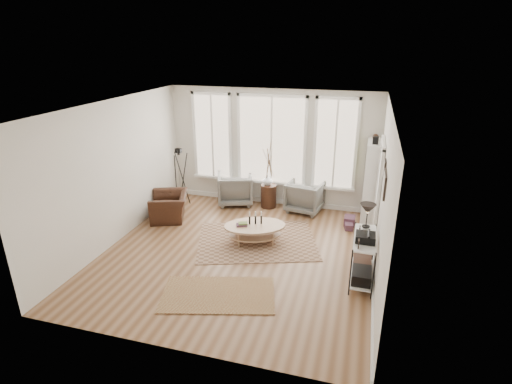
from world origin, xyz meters
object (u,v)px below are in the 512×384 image
(low_shelf, at_px, (363,254))
(armchair_left, at_px, (235,189))
(side_table, at_px, (269,177))
(coffee_table, at_px, (254,229))
(bookcase, at_px, (371,183))
(armchair_right, at_px, (305,196))
(accent_chair, at_px, (169,206))

(low_shelf, xyz_separation_m, armchair_left, (-3.26, 2.75, -0.11))
(side_table, bearing_deg, coffee_table, -84.62)
(low_shelf, height_order, side_table, side_table)
(armchair_left, bearing_deg, side_table, 160.10)
(bookcase, height_order, armchair_right, bookcase)
(side_table, bearing_deg, low_shelf, -49.17)
(bookcase, xyz_separation_m, armchair_left, (-3.32, 0.22, -0.56))
(bookcase, xyz_separation_m, accent_chair, (-4.51, -1.09, -0.65))
(bookcase, relative_size, coffee_table, 1.40)
(bookcase, height_order, coffee_table, bookcase)
(bookcase, relative_size, armchair_right, 2.46)
(bookcase, height_order, side_table, bookcase)
(coffee_table, xyz_separation_m, armchair_right, (0.74, 1.93, 0.07))
(coffee_table, relative_size, accent_chair, 1.55)
(low_shelf, height_order, armchair_left, low_shelf)
(low_shelf, height_order, coffee_table, low_shelf)
(armchair_left, bearing_deg, armchair_right, 160.10)
(bookcase, xyz_separation_m, low_shelf, (-0.06, -2.52, -0.44))
(armchair_right, bearing_deg, low_shelf, 128.09)
(coffee_table, distance_m, accent_chair, 2.34)
(bookcase, height_order, accent_chair, bookcase)
(low_shelf, relative_size, side_table, 0.80)
(bookcase, bearing_deg, accent_chair, -166.40)
(low_shelf, bearing_deg, side_table, 130.83)
(accent_chair, bearing_deg, side_table, 100.97)
(low_shelf, xyz_separation_m, armchair_right, (-1.45, 2.75, -0.13))
(accent_chair, bearing_deg, armchair_right, 92.29)
(coffee_table, bearing_deg, accent_chair, 164.77)
(armchair_right, height_order, accent_chair, armchair_right)
(bookcase, bearing_deg, coffee_table, -142.81)
(low_shelf, bearing_deg, armchair_left, 139.90)
(armchair_right, bearing_deg, armchair_left, 10.27)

